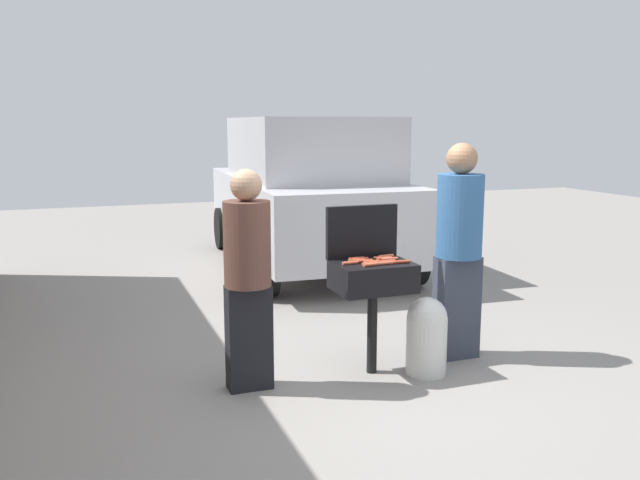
{
  "coord_description": "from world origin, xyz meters",
  "views": [
    {
      "loc": [
        -1.97,
        -4.43,
        1.96
      ],
      "look_at": [
        -0.1,
        0.65,
        1.0
      ],
      "focal_mm": 37.42,
      "sensor_mm": 36.0,
      "label": 1
    }
  ],
  "objects_px": {
    "bbq_grill": "(373,280)",
    "hot_dog_5": "(370,263)",
    "propane_tank": "(427,334)",
    "hot_dog_3": "(402,262)",
    "hot_dog_12": "(371,265)",
    "hot_dog_1": "(372,262)",
    "hot_dog_7": "(387,261)",
    "hot_dog_11": "(365,261)",
    "hot_dog_4": "(384,259)",
    "hot_dog_8": "(390,259)",
    "hot_dog_2": "(386,263)",
    "person_right": "(459,243)",
    "parked_minivan": "(307,192)",
    "hot_dog_14": "(360,259)",
    "hot_dog_9": "(356,259)",
    "person_left": "(248,272)",
    "hot_dog_6": "(381,258)",
    "hot_dog_0": "(386,256)",
    "hot_dog_13": "(356,261)",
    "hot_dog_10": "(350,263)"
  },
  "relations": [
    {
      "from": "hot_dog_2",
      "to": "hot_dog_6",
      "type": "bearing_deg",
      "value": 74.08
    },
    {
      "from": "hot_dog_5",
      "to": "person_right",
      "type": "distance_m",
      "value": 0.89
    },
    {
      "from": "hot_dog_13",
      "to": "hot_dog_1",
      "type": "bearing_deg",
      "value": -43.37
    },
    {
      "from": "hot_dog_7",
      "to": "hot_dog_2",
      "type": "bearing_deg",
      "value": -127.06
    },
    {
      "from": "hot_dog_1",
      "to": "hot_dog_11",
      "type": "distance_m",
      "value": 0.06
    },
    {
      "from": "hot_dog_7",
      "to": "propane_tank",
      "type": "bearing_deg",
      "value": -21.03
    },
    {
      "from": "hot_dog_5",
      "to": "hot_dog_13",
      "type": "height_order",
      "value": "same"
    },
    {
      "from": "hot_dog_5",
      "to": "hot_dog_7",
      "type": "distance_m",
      "value": 0.16
    },
    {
      "from": "hot_dog_1",
      "to": "hot_dog_8",
      "type": "distance_m",
      "value": 0.19
    },
    {
      "from": "bbq_grill",
      "to": "hot_dog_12",
      "type": "distance_m",
      "value": 0.2
    },
    {
      "from": "hot_dog_3",
      "to": "hot_dog_12",
      "type": "height_order",
      "value": "same"
    },
    {
      "from": "hot_dog_11",
      "to": "propane_tank",
      "type": "distance_m",
      "value": 0.76
    },
    {
      "from": "hot_dog_4",
      "to": "hot_dog_12",
      "type": "xyz_separation_m",
      "value": [
        -0.19,
        -0.17,
        0.0
      ]
    },
    {
      "from": "hot_dog_2",
      "to": "hot_dog_7",
      "type": "relative_size",
      "value": 1.0
    },
    {
      "from": "hot_dog_4",
      "to": "hot_dog_6",
      "type": "distance_m",
      "value": 0.04
    },
    {
      "from": "hot_dog_0",
      "to": "hot_dog_12",
      "type": "bearing_deg",
      "value": -134.3
    },
    {
      "from": "bbq_grill",
      "to": "hot_dog_11",
      "type": "bearing_deg",
      "value": 156.94
    },
    {
      "from": "hot_dog_5",
      "to": "hot_dog_7",
      "type": "bearing_deg",
      "value": 7.19
    },
    {
      "from": "bbq_grill",
      "to": "hot_dog_2",
      "type": "xyz_separation_m",
      "value": [
        0.06,
        -0.1,
        0.15
      ]
    },
    {
      "from": "bbq_grill",
      "to": "hot_dog_1",
      "type": "distance_m",
      "value": 0.16
    },
    {
      "from": "bbq_grill",
      "to": "hot_dog_4",
      "type": "xyz_separation_m",
      "value": [
        0.12,
        0.06,
        0.15
      ]
    },
    {
      "from": "hot_dog_4",
      "to": "person_right",
      "type": "xyz_separation_m",
      "value": [
        0.69,
        0.03,
        0.07
      ]
    },
    {
      "from": "hot_dog_2",
      "to": "hot_dog_3",
      "type": "xyz_separation_m",
      "value": [
        0.14,
        0.0,
        0.0
      ]
    },
    {
      "from": "hot_dog_5",
      "to": "hot_dog_11",
      "type": "xyz_separation_m",
      "value": [
        0.0,
        0.1,
        0.0
      ]
    },
    {
      "from": "hot_dog_5",
      "to": "hot_dog_12",
      "type": "height_order",
      "value": "same"
    },
    {
      "from": "propane_tank",
      "to": "hot_dog_5",
      "type": "bearing_deg",
      "value": 168.27
    },
    {
      "from": "hot_dog_0",
      "to": "person_left",
      "type": "height_order",
      "value": "person_left"
    },
    {
      "from": "hot_dog_6",
      "to": "hot_dog_7",
      "type": "height_order",
      "value": "same"
    },
    {
      "from": "bbq_grill",
      "to": "hot_dog_4",
      "type": "relative_size",
      "value": 6.84
    },
    {
      "from": "hot_dog_12",
      "to": "person_right",
      "type": "distance_m",
      "value": 0.9
    },
    {
      "from": "hot_dog_1",
      "to": "hot_dog_2",
      "type": "bearing_deg",
      "value": -44.15
    },
    {
      "from": "hot_dog_5",
      "to": "hot_dog_9",
      "type": "height_order",
      "value": "same"
    },
    {
      "from": "hot_dog_5",
      "to": "hot_dog_7",
      "type": "relative_size",
      "value": 1.0
    },
    {
      "from": "hot_dog_8",
      "to": "bbq_grill",
      "type": "bearing_deg",
      "value": -171.3
    },
    {
      "from": "propane_tank",
      "to": "hot_dog_9",
      "type": "bearing_deg",
      "value": 147.86
    },
    {
      "from": "hot_dog_4",
      "to": "person_left",
      "type": "height_order",
      "value": "person_left"
    },
    {
      "from": "hot_dog_5",
      "to": "hot_dog_11",
      "type": "height_order",
      "value": "same"
    },
    {
      "from": "hot_dog_1",
      "to": "hot_dog_7",
      "type": "xyz_separation_m",
      "value": [
        0.12,
        -0.03,
        0.0
      ]
    },
    {
      "from": "person_right",
      "to": "parked_minivan",
      "type": "relative_size",
      "value": 0.4
    },
    {
      "from": "hot_dog_2",
      "to": "hot_dog_12",
      "type": "bearing_deg",
      "value": -176.13
    },
    {
      "from": "propane_tank",
      "to": "hot_dog_8",
      "type": "bearing_deg",
      "value": 140.93
    },
    {
      "from": "person_left",
      "to": "person_right",
      "type": "relative_size",
      "value": 0.91
    },
    {
      "from": "hot_dog_1",
      "to": "hot_dog_14",
      "type": "distance_m",
      "value": 0.13
    },
    {
      "from": "hot_dog_2",
      "to": "hot_dog_3",
      "type": "bearing_deg",
      "value": 0.98
    },
    {
      "from": "hot_dog_0",
      "to": "hot_dog_9",
      "type": "distance_m",
      "value": 0.26
    },
    {
      "from": "bbq_grill",
      "to": "hot_dog_5",
      "type": "relative_size",
      "value": 6.84
    },
    {
      "from": "hot_dog_8",
      "to": "hot_dog_3",
      "type": "bearing_deg",
      "value": -72.45
    },
    {
      "from": "hot_dog_4",
      "to": "hot_dog_10",
      "type": "height_order",
      "value": "same"
    },
    {
      "from": "hot_dog_3",
      "to": "hot_dog_2",
      "type": "bearing_deg",
      "value": -179.02
    },
    {
      "from": "hot_dog_3",
      "to": "hot_dog_4",
      "type": "height_order",
      "value": "same"
    }
  ]
}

